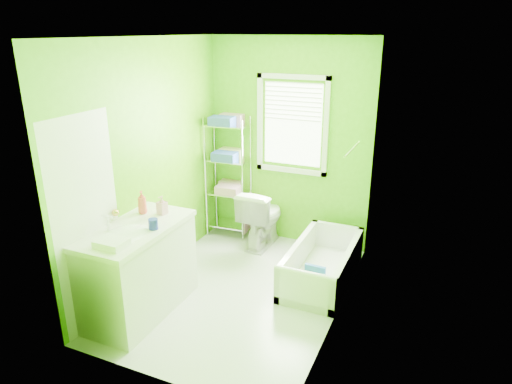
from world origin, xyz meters
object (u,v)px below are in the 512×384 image
at_px(bathtub, 321,269).
at_px(wire_shelf_unit, 230,164).
at_px(vanity, 138,267).
at_px(toilet, 262,217).

xyz_separation_m(bathtub, wire_shelf_unit, (-1.48, 0.71, 0.86)).
bearing_deg(bathtub, vanity, -139.46).
xyz_separation_m(vanity, wire_shelf_unit, (0.01, 1.98, 0.52)).
bearing_deg(toilet, bathtub, 149.53).
bearing_deg(wire_shelf_unit, toilet, -13.28).
xyz_separation_m(bathtub, toilet, (-0.96, 0.58, 0.25)).
height_order(toilet, wire_shelf_unit, wire_shelf_unit).
relative_size(vanity, wire_shelf_unit, 0.74).
xyz_separation_m(toilet, vanity, (-0.52, -1.86, 0.09)).
bearing_deg(toilet, vanity, 75.04).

